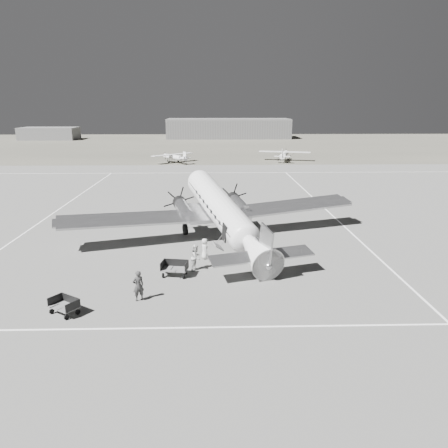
% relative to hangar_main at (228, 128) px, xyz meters
% --- Properties ---
extents(ground, '(260.00, 260.00, 0.00)m').
position_rel_hangar_main_xyz_m(ground, '(-5.00, -120.00, -3.30)').
color(ground, slate).
rests_on(ground, ground).
extents(taxi_line_near, '(60.00, 0.15, 0.01)m').
position_rel_hangar_main_xyz_m(taxi_line_near, '(-5.00, -134.00, -3.29)').
color(taxi_line_near, white).
rests_on(taxi_line_near, ground).
extents(taxi_line_right, '(0.15, 80.00, 0.01)m').
position_rel_hangar_main_xyz_m(taxi_line_right, '(7.00, -120.00, -3.29)').
color(taxi_line_right, white).
rests_on(taxi_line_right, ground).
extents(taxi_line_left, '(0.15, 60.00, 0.01)m').
position_rel_hangar_main_xyz_m(taxi_line_left, '(-23.00, -110.00, -3.29)').
color(taxi_line_left, white).
rests_on(taxi_line_left, ground).
extents(taxi_line_horizon, '(90.00, 0.15, 0.01)m').
position_rel_hangar_main_xyz_m(taxi_line_horizon, '(-5.00, -80.00, -3.29)').
color(taxi_line_horizon, white).
rests_on(taxi_line_horizon, ground).
extents(grass_infield, '(260.00, 90.00, 0.01)m').
position_rel_hangar_main_xyz_m(grass_infield, '(-5.00, -25.00, -3.30)').
color(grass_infield, '#5C594D').
rests_on(grass_infield, ground).
extents(hangar_main, '(42.00, 14.00, 6.60)m').
position_rel_hangar_main_xyz_m(hangar_main, '(0.00, 0.00, 0.00)').
color(hangar_main, '#5D5D5D').
rests_on(hangar_main, ground).
extents(shed_secondary, '(18.00, 10.00, 4.00)m').
position_rel_hangar_main_xyz_m(shed_secondary, '(-60.00, -5.00, -1.30)').
color(shed_secondary, '#606060').
rests_on(shed_secondary, ground).
extents(dc3_airliner, '(31.44, 26.05, 5.15)m').
position_rel_hangar_main_xyz_m(dc3_airliner, '(-4.82, -119.36, -0.73)').
color(dc3_airliner, '#B6B6B9').
rests_on(dc3_airliner, ground).
extents(light_plane_left, '(12.26, 12.06, 1.98)m').
position_rel_hangar_main_xyz_m(light_plane_left, '(-13.38, -66.66, -2.31)').
color(light_plane_left, white).
rests_on(light_plane_left, ground).
extents(light_plane_right, '(12.57, 11.15, 2.22)m').
position_rel_hangar_main_xyz_m(light_plane_right, '(9.28, -64.03, -2.19)').
color(light_plane_right, white).
rests_on(light_plane_right, ground).
extents(baggage_cart_near, '(2.05, 1.61, 1.05)m').
position_rel_hangar_main_xyz_m(baggage_cart_near, '(-8.36, -126.74, -2.77)').
color(baggage_cart_near, '#606060').
rests_on(baggage_cart_near, ground).
extents(baggage_cart_far, '(2.07, 1.95, 0.96)m').
position_rel_hangar_main_xyz_m(baggage_cart_far, '(-14.08, -132.25, -2.82)').
color(baggage_cart_far, '#606060').
rests_on(baggage_cart_far, ground).
extents(ground_crew, '(0.82, 0.73, 1.90)m').
position_rel_hangar_main_xyz_m(ground_crew, '(-10.20, -130.56, -2.35)').
color(ground_crew, '#323232').
rests_on(ground_crew, ground).
extents(ramp_agent, '(1.04, 1.14, 1.89)m').
position_rel_hangar_main_xyz_m(ramp_agent, '(-6.92, -125.63, -2.35)').
color(ramp_agent, silver).
rests_on(ramp_agent, ground).
extents(passenger, '(0.66, 0.87, 1.60)m').
position_rel_hangar_main_xyz_m(passenger, '(-6.35, -123.32, -2.50)').
color(passenger, silver).
rests_on(passenger, ground).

